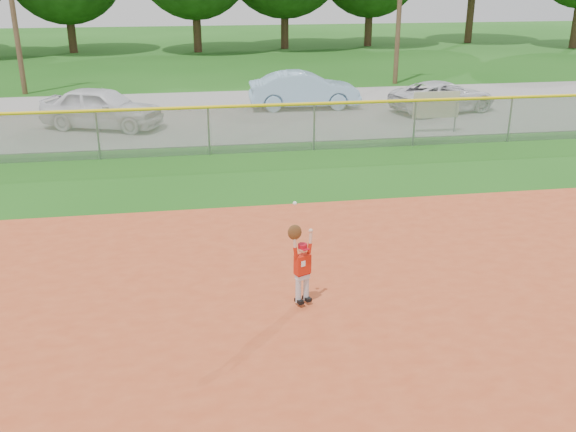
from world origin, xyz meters
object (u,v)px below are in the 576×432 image
object	(u,v)px
ballplayer	(301,263)
car_white_b	(443,96)
car_blue	(304,90)
car_white_a	(102,108)
sponsor_sign	(436,106)

from	to	relation	value
ballplayer	car_white_b	bearing A→B (deg)	60.11
car_blue	car_white_b	bearing A→B (deg)	-104.21
car_white_a	sponsor_sign	bearing A→B (deg)	-81.48
car_blue	car_white_b	world-z (taller)	car_blue
ballplayer	sponsor_sign	bearing A→B (deg)	59.08
car_white_a	car_blue	distance (m)	8.23
car_white_a	car_white_b	bearing A→B (deg)	-65.39
car_blue	ballplayer	world-z (taller)	ballplayer
sponsor_sign	ballplayer	bearing A→B (deg)	-120.92
car_blue	ballplayer	distance (m)	16.85
ballplayer	car_blue	bearing A→B (deg)	79.12
car_blue	sponsor_sign	bearing A→B (deg)	-141.11
car_white_b	ballplayer	distance (m)	17.28
car_white_b	sponsor_sign	world-z (taller)	sponsor_sign
car_white_a	sponsor_sign	size ratio (longest dim) A/B	2.62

